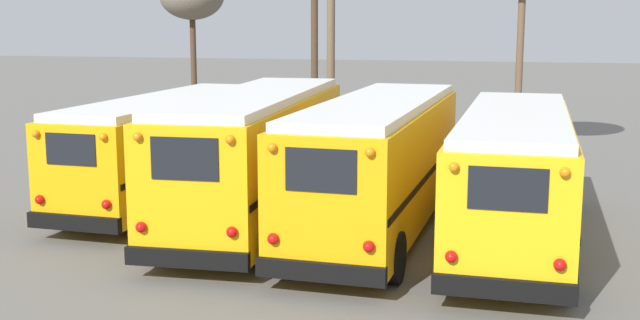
{
  "coord_description": "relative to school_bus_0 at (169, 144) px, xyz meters",
  "views": [
    {
      "loc": [
        4.7,
        -19.73,
        5.16
      ],
      "look_at": [
        0.0,
        -0.34,
        1.63
      ],
      "focal_mm": 45.0,
      "sensor_mm": 36.0,
      "label": 1
    }
  ],
  "objects": [
    {
      "name": "utility_pole",
      "position": [
        2.74,
        8.69,
        2.03
      ],
      "size": [
        1.8,
        0.31,
        7.06
      ],
      "color": "brown",
      "rests_on": "ground"
    },
    {
      "name": "ground_plane",
      "position": [
        4.78,
        -1.13,
        -1.63
      ],
      "size": [
        160.0,
        160.0,
        0.0
      ],
      "primitive_type": "plane",
      "color": "#66635E"
    },
    {
      "name": "school_bus_2",
      "position": [
        6.38,
        -2.01,
        0.14
      ],
      "size": [
        2.96,
        10.29,
        3.25
      ],
      "color": "#E5A00C",
      "rests_on": "ground"
    },
    {
      "name": "school_bus_0",
      "position": [
        0.0,
        0.0,
        0.0
      ],
      "size": [
        2.82,
        9.87,
        2.98
      ],
      "color": "#E5A00C",
      "rests_on": "ground"
    },
    {
      "name": "school_bus_3",
      "position": [
        9.56,
        -2.24,
        0.06
      ],
      "size": [
        2.75,
        10.19,
        3.08
      ],
      "color": "yellow",
      "rests_on": "ground"
    },
    {
      "name": "school_bus_1",
      "position": [
        3.19,
        -1.7,
        0.17
      ],
      "size": [
        2.95,
        10.42,
        3.33
      ],
      "color": "#EAAA0F",
      "rests_on": "ground"
    }
  ]
}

